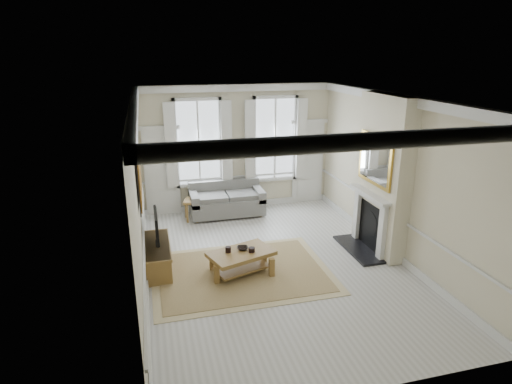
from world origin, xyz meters
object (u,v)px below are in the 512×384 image
object	(u,v)px
side_table	(193,204)
coffee_table	(241,256)
sofa	(226,201)
tv_stand	(158,256)

from	to	relation	value
side_table	coffee_table	distance (m)	3.16
sofa	coffee_table	bearing A→B (deg)	-95.66
side_table	tv_stand	distance (m)	2.67
sofa	coffee_table	size ratio (longest dim) A/B	1.38
tv_stand	sofa	bearing A→B (deg)	53.89
sofa	side_table	size ratio (longest dim) A/B	3.54
sofa	side_table	world-z (taller)	sofa
coffee_table	tv_stand	distance (m)	1.72
sofa	tv_stand	distance (m)	3.25
side_table	coffee_table	xyz separation A→B (m)	(0.58, -3.10, -0.05)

